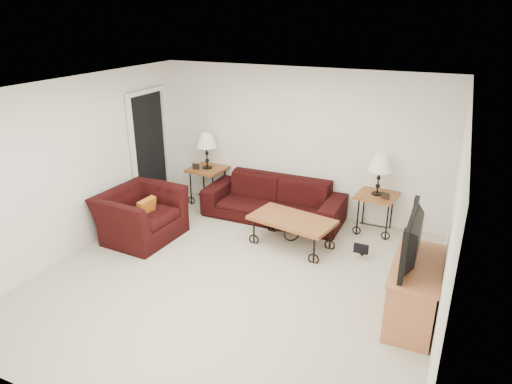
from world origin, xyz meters
TOP-DOWN VIEW (x-y plane):
  - ground at (0.00, 0.00)m, footprint 5.00×5.00m
  - wall_back at (0.00, 2.50)m, footprint 5.00×0.02m
  - wall_front at (0.00, -2.50)m, footprint 5.00×0.02m
  - wall_left at (-2.50, 0.00)m, footprint 0.02×5.00m
  - wall_right at (2.50, 0.00)m, footprint 0.02×5.00m
  - ceiling at (0.00, 0.00)m, footprint 5.00×5.00m
  - doorway at (-2.47, 1.65)m, footprint 0.08×0.94m
  - sofa at (-0.27, 2.02)m, footprint 2.36×0.92m
  - side_table_left at (-1.64, 2.20)m, footprint 0.67×0.67m
  - side_table_right at (1.41, 2.20)m, footprint 0.66×0.66m
  - lamp_left at (-1.64, 2.20)m, footprint 0.41×0.41m
  - lamp_right at (1.41, 2.20)m, footprint 0.41×0.41m
  - photo_frame_left at (-1.79, 2.05)m, footprint 0.13×0.03m
  - photo_frame_right at (1.56, 2.05)m, footprint 0.13×0.06m
  - coffee_table at (0.37, 1.19)m, footprint 1.33×0.89m
  - armchair at (-1.88, 0.51)m, footprint 1.10×1.24m
  - throw_pillow at (-1.72, 0.46)m, footprint 0.11×0.35m
  - tv_stand at (2.23, 0.11)m, footprint 0.49×1.18m
  - television at (2.21, 0.11)m, footprint 0.14×1.06m
  - backpack at (1.41, 1.33)m, footprint 0.35×0.29m

SIDE VIEW (x-z plane):
  - ground at x=0.00m, z-range 0.00..0.00m
  - backpack at x=1.41m, z-range 0.00..0.41m
  - coffee_table at x=0.37m, z-range 0.00..0.46m
  - side_table_right at x=1.41m, z-range 0.00..0.65m
  - side_table_left at x=-1.64m, z-range 0.00..0.66m
  - sofa at x=-0.27m, z-range 0.00..0.69m
  - tv_stand at x=2.23m, z-range 0.00..0.71m
  - armchair at x=-1.88m, z-range 0.00..0.77m
  - throw_pillow at x=-1.72m, z-range 0.35..0.69m
  - photo_frame_right at x=1.56m, z-range 0.65..0.76m
  - photo_frame_left at x=-1.79m, z-range 0.66..0.78m
  - lamp_right at x=1.41m, z-range 0.65..1.30m
  - lamp_left at x=-1.64m, z-range 0.66..1.33m
  - television at x=2.21m, z-range 0.71..1.32m
  - doorway at x=-2.47m, z-range 0.00..2.04m
  - wall_back at x=0.00m, z-range 0.00..2.50m
  - wall_front at x=0.00m, z-range 0.00..2.50m
  - wall_left at x=-2.50m, z-range 0.00..2.50m
  - wall_right at x=2.50m, z-range 0.00..2.50m
  - ceiling at x=0.00m, z-range 2.50..2.50m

